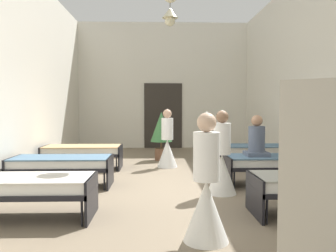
% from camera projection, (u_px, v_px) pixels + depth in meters
% --- Properties ---
extents(ground_plane, '(6.84, 13.06, 0.10)m').
position_uv_depth(ground_plane, '(169.00, 188.00, 6.74)').
color(ground_plane, '#7A6B56').
extents(room_shell, '(6.64, 12.66, 4.64)m').
position_uv_depth(room_shell, '(167.00, 72.00, 7.96)').
color(room_shell, silver).
rests_on(room_shell, ground).
extents(bed_left_row_0, '(1.90, 0.84, 0.57)m').
position_uv_depth(bed_left_row_0, '(24.00, 187.00, 4.75)').
color(bed_left_row_0, black).
rests_on(bed_left_row_0, ground).
extents(bed_right_row_0, '(1.90, 0.84, 0.57)m').
position_uv_depth(bed_right_row_0, '(320.00, 184.00, 4.88)').
color(bed_right_row_0, black).
rests_on(bed_right_row_0, ground).
extents(bed_left_row_1, '(1.90, 0.84, 0.57)m').
position_uv_depth(bed_left_row_1, '(62.00, 164.00, 6.64)').
color(bed_left_row_1, black).
rests_on(bed_left_row_1, ground).
extents(bed_right_row_1, '(1.90, 0.84, 0.57)m').
position_uv_depth(bed_right_row_1, '(274.00, 163.00, 6.78)').
color(bed_right_row_1, black).
rests_on(bed_right_row_1, ground).
extents(bed_left_row_2, '(1.90, 0.84, 0.57)m').
position_uv_depth(bed_left_row_2, '(83.00, 151.00, 8.54)').
color(bed_left_row_2, black).
rests_on(bed_left_row_2, ground).
extents(bed_right_row_2, '(1.90, 0.84, 0.57)m').
position_uv_depth(bed_right_row_2, '(249.00, 150.00, 8.67)').
color(bed_right_row_2, black).
rests_on(bed_right_row_2, ground).
extents(nurse_near_aisle, '(0.52, 0.52, 1.49)m').
position_uv_depth(nurse_near_aisle, '(206.00, 195.00, 3.93)').
color(nurse_near_aisle, white).
rests_on(nurse_near_aisle, ground).
extents(nurse_mid_aisle, '(0.52, 0.52, 1.49)m').
position_uv_depth(nurse_mid_aisle, '(222.00, 164.00, 6.09)').
color(nurse_mid_aisle, white).
rests_on(nurse_mid_aisle, ground).
extents(nurse_far_aisle, '(0.52, 0.52, 1.49)m').
position_uv_depth(nurse_far_aisle, '(167.00, 146.00, 8.79)').
color(nurse_far_aisle, white).
rests_on(nurse_far_aisle, ground).
extents(patient_seated_primary, '(0.44, 0.44, 0.80)m').
position_uv_depth(patient_seated_primary, '(257.00, 141.00, 6.77)').
color(patient_seated_primary, '#515B70').
rests_on(patient_seated_primary, bed_right_row_1).
extents(potted_plant, '(0.62, 0.62, 1.39)m').
position_uv_depth(potted_plant, '(161.00, 130.00, 9.91)').
color(potted_plant, brown).
rests_on(potted_plant, ground).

